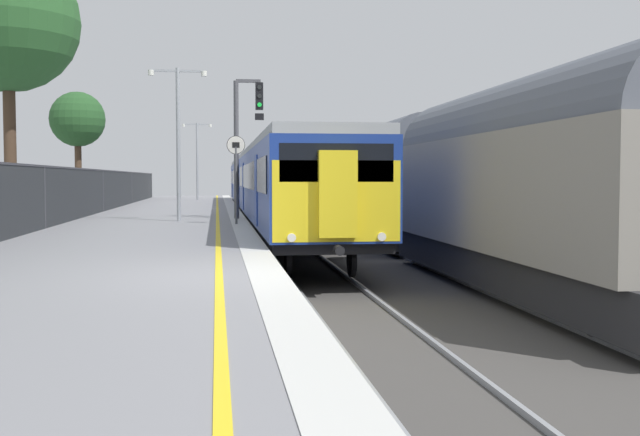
% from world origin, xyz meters
% --- Properties ---
extents(ground, '(17.40, 110.00, 1.21)m').
position_xyz_m(ground, '(2.64, 0.00, -0.61)').
color(ground, gray).
extents(commuter_train_at_platform, '(2.83, 42.47, 3.81)m').
position_xyz_m(commuter_train_at_platform, '(2.10, 24.79, 1.27)').
color(commuter_train_at_platform, navy).
rests_on(commuter_train_at_platform, ground).
extents(freight_train_adjacent_track, '(2.60, 40.69, 4.50)m').
position_xyz_m(freight_train_adjacent_track, '(6.10, 17.41, 1.46)').
color(freight_train_adjacent_track, '#232326').
rests_on(freight_train_adjacent_track, ground).
extents(signal_gantry, '(1.10, 0.24, 5.12)m').
position_xyz_m(signal_gantry, '(0.62, 16.39, 3.19)').
color(signal_gantry, '#47474C').
rests_on(signal_gantry, ground).
extents(speed_limit_sign, '(0.59, 0.08, 2.87)m').
position_xyz_m(speed_limit_sign, '(0.25, 13.06, 1.82)').
color(speed_limit_sign, '#59595B').
rests_on(speed_limit_sign, ground).
extents(platform_lamp_mid, '(2.00, 0.20, 5.31)m').
position_xyz_m(platform_lamp_mid, '(-1.69, 15.12, 3.15)').
color(platform_lamp_mid, '#93999E').
rests_on(platform_lamp_mid, ground).
extents(platform_lamp_far, '(2.00, 0.20, 5.28)m').
position_xyz_m(platform_lamp_far, '(-1.69, 41.04, 3.14)').
color(platform_lamp_far, '#93999E').
rests_on(platform_lamp_far, ground).
extents(background_tree_left, '(4.79, 4.79, 9.21)m').
position_xyz_m(background_tree_left, '(-7.45, 15.30, 6.61)').
color(background_tree_left, '#473323').
rests_on(background_tree_left, ground).
extents(background_tree_centre, '(2.83, 2.83, 5.96)m').
position_xyz_m(background_tree_centre, '(-7.51, 28.99, 4.44)').
color(background_tree_centre, '#473323').
rests_on(background_tree_centre, ground).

